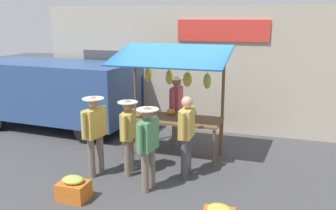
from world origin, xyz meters
TOP-DOWN VIEW (x-y plane):
  - ground_plane at (0.00, 0.00)m, footprint 40.00×40.00m
  - street_backdrop at (0.04, -2.20)m, footprint 9.00×0.30m
  - market_stall at (-0.01, -0.05)m, footprint 2.50×1.46m
  - vendor_with_sunhat at (0.13, -0.75)m, footprint 0.44×0.72m
  - shopper_in_striped_shirt at (-0.60, 0.97)m, footprint 0.22×0.69m
  - shopper_with_ponytail at (0.51, 1.25)m, footprint 0.39×0.66m
  - shopper_in_grey_tee at (-0.11, 1.78)m, footprint 0.40×0.67m
  - shopper_with_shopping_bag at (1.12, 1.50)m, footprint 0.42×0.68m
  - parked_van at (3.89, -1.01)m, footprint 4.48×2.06m
  - produce_crate_side at (0.98, 2.54)m, footprint 0.51×0.41m

SIDE VIEW (x-z plane):
  - ground_plane at x=0.00m, z-range 0.00..0.00m
  - produce_crate_side at x=0.98m, z-range -0.02..0.41m
  - shopper_with_ponytail at x=0.51m, z-range 0.12..1.65m
  - shopper_in_grey_tee at x=-0.11m, z-range 0.13..1.69m
  - shopper_in_striped_shirt at x=-0.60m, z-range 0.12..1.74m
  - shopper_with_shopping_bag at x=1.12m, z-range 0.14..1.75m
  - vendor_with_sunhat at x=0.13m, z-range 0.16..1.86m
  - parked_van at x=3.89m, z-range 0.18..2.06m
  - market_stall at x=-0.01m, z-range 0.29..2.79m
  - street_backdrop at x=0.04m, z-range 0.00..3.40m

